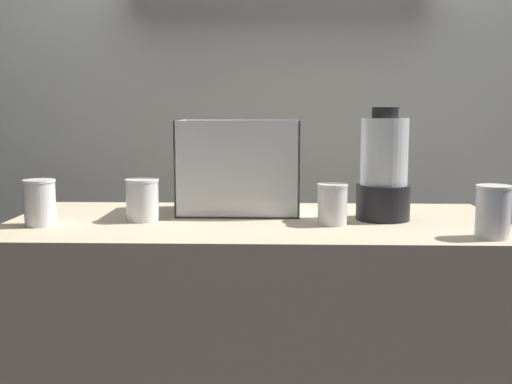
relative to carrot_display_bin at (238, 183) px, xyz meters
The scene contains 8 objects.
counter 0.56m from the carrot_display_bin, 65.82° to the right, with size 1.40×0.64×0.90m, color tan.
back_wall_unit 0.69m from the carrot_display_bin, 84.66° to the left, with size 2.60×0.24×2.50m.
carrot_display_bin is the anchor object (origin of this frame).
blender_pitcher 0.44m from the carrot_display_bin, 15.31° to the right, with size 0.15×0.15×0.32m.
juice_cup_orange_far_left 0.57m from the carrot_display_bin, 155.58° to the right, with size 0.09×0.09×0.12m.
juice_cup_orange_left 0.30m from the carrot_display_bin, 149.05° to the right, with size 0.09×0.09×0.12m.
juice_cup_mango_middle 0.34m from the carrot_display_bin, 36.37° to the right, with size 0.08×0.08×0.11m.
juice_cup_carrot_right 0.74m from the carrot_display_bin, 29.41° to the right, with size 0.09×0.09×0.13m.
Camera 1 is at (0.05, -1.75, 1.22)m, focal length 43.92 mm.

